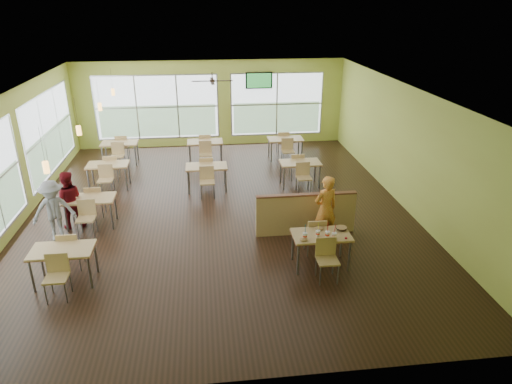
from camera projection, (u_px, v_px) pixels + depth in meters
room at (218, 154)px, 11.66m from camera, size 12.00×12.04×3.20m
window_bays at (129, 130)px, 14.23m from camera, size 9.24×10.24×2.38m
main_table at (321, 239)px, 9.52m from camera, size 1.22×1.52×0.87m
half_wall_divider at (306, 214)px, 10.88m from camera, size 2.40×0.14×1.04m
dining_tables at (181, 168)px, 13.49m from camera, size 6.92×8.72×0.87m
pendant_lights at (90, 118)px, 11.59m from camera, size 0.11×7.31×0.86m
ceiling_fan at (212, 81)px, 13.87m from camera, size 1.25×1.25×0.29m
tv_backwall at (259, 80)px, 16.91m from camera, size 1.00×0.07×0.60m
man_plaid at (325, 209)px, 10.44m from camera, size 0.69×0.56×1.62m
patron_maroon at (68, 200)px, 11.12m from camera, size 0.82×0.70×1.46m
patron_grey at (54, 210)px, 10.54m from camera, size 1.08×0.81×1.48m
cup_blue at (305, 236)px, 9.26m from camera, size 0.10×0.10×0.36m
cup_yellow at (318, 233)px, 9.36m from camera, size 0.10×0.10×0.34m
cup_red_near at (327, 234)px, 9.31m from camera, size 0.10×0.10×0.37m
cup_red_far at (334, 236)px, 9.26m from camera, size 0.10×0.10×0.36m
food_basket at (341, 228)px, 9.65m from camera, size 0.24×0.24×0.06m
ketchup_cup at (346, 238)px, 9.29m from camera, size 0.06×0.06×0.02m
wrapper_left at (304, 239)px, 9.22m from camera, size 0.21×0.20×0.04m
wrapper_mid at (319, 228)px, 9.66m from camera, size 0.20×0.18×0.05m
wrapper_right at (333, 240)px, 9.21m from camera, size 0.17×0.16×0.04m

